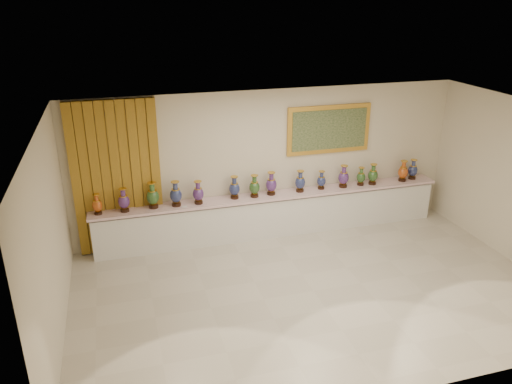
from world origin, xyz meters
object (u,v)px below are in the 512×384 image
at_px(vase_0, 97,205).
at_px(vase_1, 124,201).
at_px(vase_2, 153,196).
at_px(counter, 273,215).

height_order(vase_0, vase_1, vase_1).
height_order(vase_0, vase_2, vase_2).
distance_m(counter, vase_0, 3.49).
xyz_separation_m(counter, vase_1, (-2.95, -0.04, 0.67)).
distance_m(counter, vase_1, 3.03).
xyz_separation_m(vase_1, vase_2, (0.54, 0.03, 0.02)).
distance_m(vase_0, vase_1, 0.48).
xyz_separation_m(counter, vase_2, (-2.41, -0.01, 0.69)).
bearing_deg(vase_2, vase_0, -178.74).
bearing_deg(vase_1, vase_2, 2.90).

